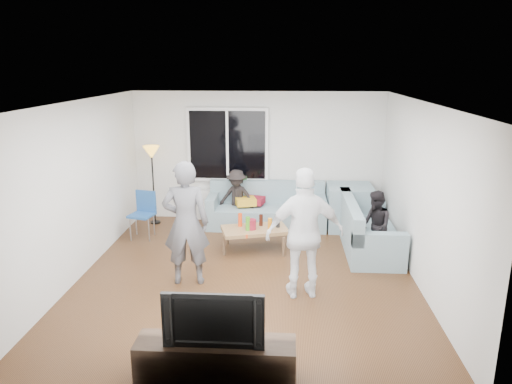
# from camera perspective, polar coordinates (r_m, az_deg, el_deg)

# --- Properties ---
(floor) EXTENTS (5.00, 5.50, 0.04)m
(floor) POSITION_cam_1_polar(r_m,az_deg,el_deg) (7.35, -1.09, -10.06)
(floor) COLOR #56351C
(floor) RESTS_ON ground
(ceiling) EXTENTS (5.00, 5.50, 0.04)m
(ceiling) POSITION_cam_1_polar(r_m,az_deg,el_deg) (6.67, -1.21, 10.93)
(ceiling) COLOR white
(ceiling) RESTS_ON ground
(wall_back) EXTENTS (5.00, 0.04, 2.60)m
(wall_back) POSITION_cam_1_polar(r_m,az_deg,el_deg) (9.59, 0.23, 4.26)
(wall_back) COLOR silver
(wall_back) RESTS_ON ground
(wall_front) EXTENTS (5.00, 0.04, 2.60)m
(wall_front) POSITION_cam_1_polar(r_m,az_deg,el_deg) (4.30, -4.25, -9.80)
(wall_front) COLOR silver
(wall_front) RESTS_ON ground
(wall_left) EXTENTS (0.04, 5.50, 2.60)m
(wall_left) POSITION_cam_1_polar(r_m,az_deg,el_deg) (7.53, -20.64, 0.24)
(wall_left) COLOR silver
(wall_left) RESTS_ON ground
(wall_right) EXTENTS (0.04, 5.50, 2.60)m
(wall_right) POSITION_cam_1_polar(r_m,az_deg,el_deg) (7.14, 19.44, -0.41)
(wall_right) COLOR silver
(wall_right) RESTS_ON ground
(window_frame) EXTENTS (1.62, 0.06, 1.47)m
(window_frame) POSITION_cam_1_polar(r_m,az_deg,el_deg) (9.52, -3.43, 5.68)
(window_frame) COLOR white
(window_frame) RESTS_ON wall_back
(window_glass) EXTENTS (1.50, 0.02, 1.35)m
(window_glass) POSITION_cam_1_polar(r_m,az_deg,el_deg) (9.48, -3.45, 5.64)
(window_glass) COLOR black
(window_glass) RESTS_ON window_frame
(window_mullion) EXTENTS (0.05, 0.03, 1.35)m
(window_mullion) POSITION_cam_1_polar(r_m,az_deg,el_deg) (9.47, -3.46, 5.63)
(window_mullion) COLOR white
(window_mullion) RESTS_ON window_frame
(radiator) EXTENTS (1.30, 0.12, 0.62)m
(radiator) POSITION_cam_1_polar(r_m,az_deg,el_deg) (9.76, -3.34, -1.56)
(radiator) COLOR silver
(radiator) RESTS_ON floor
(potted_plant) EXTENTS (0.20, 0.17, 0.33)m
(potted_plant) POSITION_cam_1_polar(r_m,az_deg,el_deg) (9.57, -1.58, 1.08)
(potted_plant) COLOR #276026
(potted_plant) RESTS_ON radiator
(vase) EXTENTS (0.17, 0.17, 0.17)m
(vase) POSITION_cam_1_polar(r_m,az_deg,el_deg) (9.64, -4.37, 0.66)
(vase) COLOR silver
(vase) RESTS_ON radiator
(sofa_back_section) EXTENTS (2.30, 0.85, 0.85)m
(sofa_back_section) POSITION_cam_1_polar(r_m,az_deg,el_deg) (9.30, 1.27, -1.64)
(sofa_back_section) COLOR gray
(sofa_back_section) RESTS_ON floor
(sofa_right_section) EXTENTS (2.00, 0.85, 0.85)m
(sofa_right_section) POSITION_cam_1_polar(r_m,az_deg,el_deg) (8.39, 13.50, -3.96)
(sofa_right_section) COLOR gray
(sofa_right_section) RESTS_ON floor
(sofa_corner) EXTENTS (0.85, 0.85, 0.85)m
(sofa_corner) POSITION_cam_1_polar(r_m,az_deg,el_deg) (9.38, 11.15, -1.79)
(sofa_corner) COLOR gray
(sofa_corner) RESTS_ON floor
(cushion_yellow) EXTENTS (0.45, 0.41, 0.14)m
(cushion_yellow) POSITION_cam_1_polar(r_m,az_deg,el_deg) (9.28, -1.25, -1.13)
(cushion_yellow) COLOR gold
(cushion_yellow) RESTS_ON sofa_back_section
(cushion_red) EXTENTS (0.43, 0.38, 0.13)m
(cushion_red) POSITION_cam_1_polar(r_m,az_deg,el_deg) (9.34, -0.16, -1.01)
(cushion_red) COLOR maroon
(cushion_red) RESTS_ON sofa_back_section
(coffee_table) EXTENTS (1.22, 0.87, 0.40)m
(coffee_table) POSITION_cam_1_polar(r_m,az_deg,el_deg) (8.18, -0.16, -5.69)
(coffee_table) COLOR #916B46
(coffee_table) RESTS_ON floor
(pitcher) EXTENTS (0.17, 0.17, 0.17)m
(pitcher) POSITION_cam_1_polar(r_m,az_deg,el_deg) (8.04, -0.60, -3.91)
(pitcher) COLOR maroon
(pitcher) RESTS_ON coffee_table
(side_chair) EXTENTS (0.49, 0.49, 0.86)m
(side_chair) POSITION_cam_1_polar(r_m,az_deg,el_deg) (8.92, -13.57, -2.78)
(side_chair) COLOR #225397
(side_chair) RESTS_ON floor
(floor_lamp) EXTENTS (0.32, 0.32, 1.56)m
(floor_lamp) POSITION_cam_1_polar(r_m,az_deg,el_deg) (9.61, -12.23, 0.76)
(floor_lamp) COLOR yellow
(floor_lamp) RESTS_ON floor
(player_left) EXTENTS (0.71, 0.50, 1.82)m
(player_left) POSITION_cam_1_polar(r_m,az_deg,el_deg) (6.85, -8.41, -3.74)
(player_left) COLOR #4F5055
(player_left) RESTS_ON floor
(player_right) EXTENTS (1.12, 0.61, 1.81)m
(player_right) POSITION_cam_1_polar(r_m,az_deg,el_deg) (6.43, 5.90, -5.00)
(player_right) COLOR silver
(player_right) RESTS_ON floor
(spectator_right) EXTENTS (0.52, 0.63, 1.16)m
(spectator_right) POSITION_cam_1_polar(r_m,az_deg,el_deg) (7.90, 14.13, -4.02)
(spectator_right) COLOR black
(spectator_right) RESTS_ON floor
(spectator_back) EXTENTS (0.81, 0.60, 1.13)m
(spectator_back) POSITION_cam_1_polar(r_m,az_deg,el_deg) (9.33, -2.33, -0.71)
(spectator_back) COLOR black
(spectator_back) RESTS_ON floor
(tv_console) EXTENTS (1.60, 0.40, 0.44)m
(tv_console) POSITION_cam_1_polar(r_m,az_deg,el_deg) (5.08, -4.85, -19.57)
(tv_console) COLOR #34271A
(tv_console) RESTS_ON floor
(television) EXTENTS (0.99, 0.13, 0.57)m
(television) POSITION_cam_1_polar(r_m,az_deg,el_deg) (4.81, -4.99, -14.60)
(television) COLOR black
(television) RESTS_ON tv_console
(bottle_a) EXTENTS (0.07, 0.07, 0.23)m
(bottle_a) POSITION_cam_1_polar(r_m,az_deg,el_deg) (8.18, -1.92, -3.36)
(bottle_a) COLOR #F03C0E
(bottle_a) RESTS_ON coffee_table
(bottle_e) EXTENTS (0.07, 0.07, 0.23)m
(bottle_e) POSITION_cam_1_polar(r_m,az_deg,el_deg) (8.13, 2.65, -3.49)
(bottle_e) COLOR black
(bottle_e) RESTS_ON coffee_table
(bottle_b) EXTENTS (0.08, 0.08, 0.23)m
(bottle_b) POSITION_cam_1_polar(r_m,az_deg,el_deg) (7.98, -0.98, -3.82)
(bottle_b) COLOR #42971B
(bottle_b) RESTS_ON coffee_table
(bottle_d) EXTENTS (0.07, 0.07, 0.22)m
(bottle_d) POSITION_cam_1_polar(r_m,az_deg,el_deg) (7.96, 1.68, -3.93)
(bottle_d) COLOR orange
(bottle_d) RESTS_ON coffee_table
(bottle_c) EXTENTS (0.07, 0.07, 0.20)m
(bottle_c) POSITION_cam_1_polar(r_m,az_deg,el_deg) (8.21, 0.60, -3.41)
(bottle_c) COLOR black
(bottle_c) RESTS_ON coffee_table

